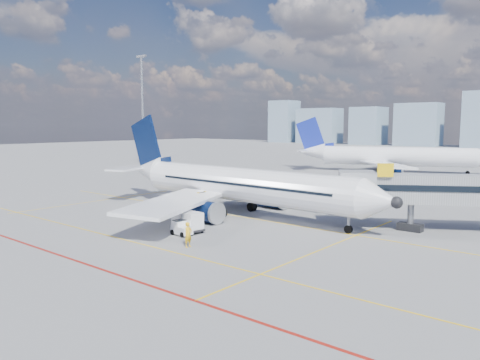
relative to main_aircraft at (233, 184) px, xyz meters
The scene contains 9 objects.
ground 9.51m from the main_aircraft, 83.20° to the right, with size 420.00×420.00×0.00m, color gray.
apron_markings 13.20m from the main_aircraft, 87.84° to the right, with size 90.00×35.12×0.01m.
floodlight_mast_nw 63.13m from the main_aircraft, 150.02° to the left, with size 3.20×0.61×25.45m.
main_aircraft is the anchor object (origin of this frame).
second_aircraft 55.51m from the main_aircraft, 95.18° to the left, with size 38.47×32.75×11.58m.
baggage_tug 11.38m from the main_aircraft, 73.87° to the right, with size 2.01×1.32×1.33m.
cargo_dolly 9.88m from the main_aircraft, 75.08° to the right, with size 3.56×1.94×1.86m.
belt_loader 6.93m from the main_aircraft, 151.70° to the right, with size 6.34×1.98×2.56m.
ramp_worker 14.78m from the main_aircraft, 63.56° to the right, with size 0.74×0.48×2.02m, color yellow.
Camera 1 is at (31.80, -29.58, 9.68)m, focal length 35.00 mm.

